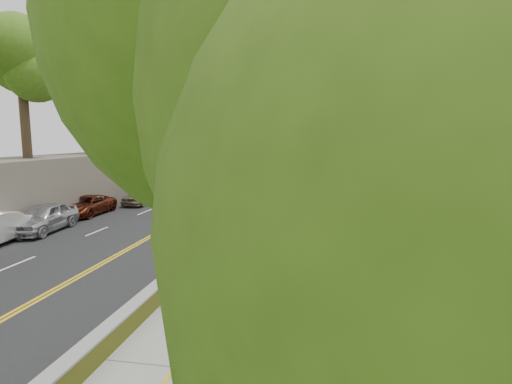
# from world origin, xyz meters

# --- Properties ---
(ground) EXTENTS (140.00, 140.00, 0.00)m
(ground) POSITION_xyz_m (0.00, 0.00, 0.00)
(ground) COLOR #33511E
(ground) RESTS_ON ground
(road) EXTENTS (11.20, 66.00, 0.04)m
(road) POSITION_xyz_m (-5.40, 15.00, 0.02)
(road) COLOR black
(road) RESTS_ON ground
(sidewalk) EXTENTS (4.20, 66.00, 0.05)m
(sidewalk) POSITION_xyz_m (2.55, 15.00, 0.03)
(sidewalk) COLOR gray
(sidewalk) RESTS_ON ground
(jersey_barrier) EXTENTS (0.42, 66.00, 0.60)m
(jersey_barrier) POSITION_xyz_m (0.25, 15.00, 0.30)
(jersey_barrier) COLOR #B7C216
(jersey_barrier) RESTS_ON ground
(rock_embankment) EXTENTS (5.00, 66.00, 4.00)m
(rock_embankment) POSITION_xyz_m (-13.50, 15.00, 2.00)
(rock_embankment) COLOR #595147
(rock_embankment) RESTS_ON ground
(chainlink_fence) EXTENTS (0.04, 66.00, 2.00)m
(chainlink_fence) POSITION_xyz_m (4.65, 15.00, 1.00)
(chainlink_fence) COLOR slate
(chainlink_fence) RESTS_ON ground
(trees_embankment) EXTENTS (6.40, 66.00, 13.00)m
(trees_embankment) POSITION_xyz_m (-13.00, 15.00, 10.50)
(trees_embankment) COLOR #4F7D1E
(trees_embankment) RESTS_ON rock_embankment
(trees_fenceside) EXTENTS (7.00, 66.00, 14.00)m
(trees_fenceside) POSITION_xyz_m (7.00, 15.00, 7.00)
(trees_fenceside) COLOR #4E741C
(trees_fenceside) RESTS_ON ground
(streetlight) EXTENTS (2.52, 0.22, 8.00)m
(streetlight) POSITION_xyz_m (-10.46, 14.00, 4.64)
(streetlight) COLOR gray
(streetlight) RESTS_ON ground
(signpost) EXTENTS (0.62, 0.09, 3.10)m
(signpost) POSITION_xyz_m (1.05, -3.02, 1.96)
(signpost) COLOR gray
(signpost) RESTS_ON sidewalk
(construction_barrel) EXTENTS (0.57, 0.57, 0.94)m
(construction_barrel) POSITION_xyz_m (3.18, 20.63, 0.52)
(construction_barrel) COLOR orange
(construction_barrel) RESTS_ON sidewalk
(concrete_block) EXTENTS (1.30, 1.03, 0.80)m
(concrete_block) POSITION_xyz_m (4.30, 1.94, 0.45)
(concrete_block) COLOR gray
(concrete_block) RESTS_ON sidewalk
(car_0) EXTENTS (2.35, 4.91, 1.62)m
(car_0) POSITION_xyz_m (-10.06, -0.57, 0.85)
(car_0) COLOR #A9A7AC
(car_0) RESTS_ON road
(car_2) EXTENTS (2.27, 4.79, 1.32)m
(car_2) POSITION_xyz_m (-10.60, 4.31, 0.70)
(car_2) COLOR #5E2010
(car_2) RESTS_ON road
(car_3) EXTENTS (2.52, 5.63, 1.60)m
(car_3) POSITION_xyz_m (-10.34, 15.11, 0.84)
(car_3) COLOR black
(car_3) RESTS_ON road
(car_4) EXTENTS (1.83, 4.34, 1.46)m
(car_4) POSITION_xyz_m (-9.00, 9.20, 0.77)
(car_4) COLOR tan
(car_4) RESTS_ON road
(car_5) EXTENTS (1.94, 4.45, 1.42)m
(car_5) POSITION_xyz_m (-10.60, 21.55, 0.75)
(car_5) COLOR silver
(car_5) RESTS_ON road
(car_6) EXTENTS (2.76, 5.39, 1.45)m
(car_6) POSITION_xyz_m (-10.21, 31.25, 0.77)
(car_6) COLOR black
(car_6) RESTS_ON road
(car_7) EXTENTS (2.29, 4.71, 1.32)m
(car_7) POSITION_xyz_m (-10.60, 32.87, 0.70)
(car_7) COLOR maroon
(car_7) RESTS_ON road
(car_8) EXTENTS (1.86, 4.10, 1.37)m
(car_8) POSITION_xyz_m (-9.00, 41.46, 0.72)
(car_8) COLOR white
(car_8) RESTS_ON road
(painter_0) EXTENTS (0.62, 0.86, 1.63)m
(painter_0) POSITION_xyz_m (1.45, 8.14, 0.86)
(painter_0) COLOR #E3BF05
(painter_0) RESTS_ON sidewalk
(painter_1) EXTENTS (0.42, 0.62, 1.67)m
(painter_1) POSITION_xyz_m (1.45, 6.84, 0.88)
(painter_1) COLOR beige
(painter_1) RESTS_ON sidewalk
(painter_2) EXTENTS (0.75, 0.92, 1.78)m
(painter_2) POSITION_xyz_m (0.75, 2.32, 0.94)
(painter_2) COLOR black
(painter_2) RESTS_ON sidewalk
(painter_3) EXTENTS (0.88, 1.15, 1.57)m
(painter_3) POSITION_xyz_m (0.75, 9.49, 0.84)
(painter_3) COLOR #963932
(painter_3) RESTS_ON sidewalk
(person_far) EXTENTS (1.03, 0.66, 1.64)m
(person_far) POSITION_xyz_m (3.70, 27.58, 0.87)
(person_far) COLOR black
(person_far) RESTS_ON sidewalk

